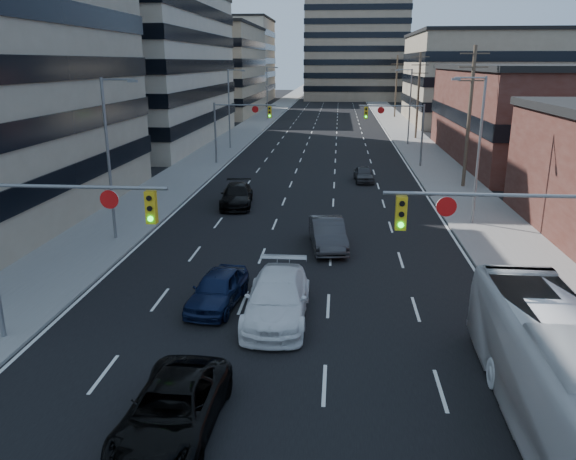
% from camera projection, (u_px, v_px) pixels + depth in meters
% --- Properties ---
extents(road_surface, '(18.00, 300.00, 0.02)m').
position_uv_depth(road_surface, '(331.00, 104.00, 136.14)').
color(road_surface, black).
rests_on(road_surface, ground).
extents(sidewalk_left, '(5.00, 300.00, 0.15)m').
position_uv_depth(sidewalk_left, '(284.00, 103.00, 137.10)').
color(sidewalk_left, slate).
rests_on(sidewalk_left, ground).
extents(sidewalk_right, '(5.00, 300.00, 0.15)m').
position_uv_depth(sidewalk_right, '(378.00, 104.00, 135.14)').
color(sidewalk_right, slate).
rests_on(sidewalk_right, ground).
extents(office_left_mid, '(26.00, 34.00, 28.00)m').
position_uv_depth(office_left_mid, '(100.00, 25.00, 67.63)').
color(office_left_mid, '#ADA089').
rests_on(office_left_mid, ground).
extents(office_left_far, '(20.00, 30.00, 16.00)m').
position_uv_depth(office_left_far, '(203.00, 72.00, 107.26)').
color(office_left_far, gray).
rests_on(office_left_far, ground).
extents(storefront_right_mid, '(20.00, 30.00, 9.00)m').
position_uv_depth(storefront_right_mid, '(557.00, 117.00, 56.49)').
color(storefront_right_mid, '#472119').
rests_on(storefront_right_mid, ground).
extents(office_right_far, '(22.00, 28.00, 14.00)m').
position_uv_depth(office_right_far, '(480.00, 80.00, 91.94)').
color(office_right_far, gray).
rests_on(office_right_far, ground).
extents(bg_block_left, '(24.00, 24.00, 20.00)m').
position_uv_depth(bg_block_left, '(224.00, 61.00, 145.19)').
color(bg_block_left, '#ADA089').
rests_on(bg_block_left, ground).
extents(bg_block_right, '(22.00, 22.00, 12.00)m').
position_uv_depth(bg_block_right, '(468.00, 79.00, 131.69)').
color(bg_block_right, gray).
rests_on(bg_block_right, ground).
extents(signal_near_left, '(6.59, 0.33, 6.00)m').
position_uv_depth(signal_near_left, '(57.00, 229.00, 19.15)').
color(signal_near_left, slate).
rests_on(signal_near_left, ground).
extents(signal_near_right, '(6.59, 0.33, 6.00)m').
position_uv_depth(signal_near_right, '(506.00, 240.00, 17.88)').
color(signal_near_right, slate).
rests_on(signal_near_right, ground).
extents(signal_far_left, '(6.09, 0.33, 6.00)m').
position_uv_depth(signal_far_left, '(238.00, 121.00, 54.47)').
color(signal_far_left, slate).
rests_on(signal_far_left, ground).
extents(signal_far_right, '(6.09, 0.33, 6.00)m').
position_uv_depth(signal_far_right, '(398.00, 122.00, 53.16)').
color(signal_far_right, slate).
rests_on(signal_far_right, ground).
extents(utility_pole_block, '(2.20, 0.28, 11.00)m').
position_uv_depth(utility_pole_block, '(469.00, 115.00, 43.77)').
color(utility_pole_block, '#4C3D2D').
rests_on(utility_pole_block, ground).
extents(utility_pole_midblock, '(2.20, 0.28, 11.00)m').
position_uv_depth(utility_pole_midblock, '(418.00, 94.00, 72.39)').
color(utility_pole_midblock, '#4C3D2D').
rests_on(utility_pole_midblock, ground).
extents(utility_pole_distant, '(2.20, 0.28, 11.00)m').
position_uv_depth(utility_pole_distant, '(396.00, 85.00, 101.01)').
color(utility_pole_distant, '#4C3D2D').
rests_on(utility_pole_distant, ground).
extents(streetlight_left_near, '(2.03, 0.22, 9.00)m').
position_uv_depth(streetlight_left_near, '(111.00, 152.00, 30.63)').
color(streetlight_left_near, slate).
rests_on(streetlight_left_near, ground).
extents(streetlight_left_mid, '(2.03, 0.22, 9.00)m').
position_uv_depth(streetlight_left_mid, '(230.00, 105.00, 64.02)').
color(streetlight_left_mid, slate).
rests_on(streetlight_left_mid, ground).
extents(streetlight_left_far, '(2.03, 0.22, 9.00)m').
position_uv_depth(streetlight_left_far, '(268.00, 90.00, 97.41)').
color(streetlight_left_far, slate).
rests_on(streetlight_left_far, ground).
extents(streetlight_right_near, '(2.03, 0.22, 9.00)m').
position_uv_depth(streetlight_right_near, '(477.00, 144.00, 33.65)').
color(streetlight_right_near, slate).
rests_on(streetlight_right_near, ground).
extents(streetlight_right_far, '(2.03, 0.22, 9.00)m').
position_uv_depth(streetlight_right_far, '(409.00, 103.00, 67.03)').
color(streetlight_right_far, slate).
rests_on(streetlight_right_far, ground).
extents(black_pickup, '(2.55, 5.24, 1.44)m').
position_uv_depth(black_pickup, '(172.00, 410.00, 15.23)').
color(black_pickup, black).
rests_on(black_pickup, ground).
extents(white_van, '(2.45, 5.94, 1.72)m').
position_uv_depth(white_van, '(277.00, 298.00, 22.09)').
color(white_van, white).
rests_on(white_van, ground).
extents(transit_bus, '(2.84, 11.51, 3.20)m').
position_uv_depth(transit_bus, '(566.00, 383.00, 14.89)').
color(transit_bus, silver).
rests_on(transit_bus, ground).
extents(sedan_blue, '(2.28, 4.57, 1.49)m').
position_uv_depth(sedan_blue, '(218.00, 289.00, 23.26)').
color(sedan_blue, '#0D1736').
rests_on(sedan_blue, ground).
extents(sedan_grey_center, '(2.36, 5.09, 1.62)m').
position_uv_depth(sedan_grey_center, '(328.00, 234.00, 30.51)').
color(sedan_grey_center, '#302F32').
rests_on(sedan_grey_center, ground).
extents(sedan_black_far, '(2.65, 5.42, 1.52)m').
position_uv_depth(sedan_black_far, '(237.00, 195.00, 39.50)').
color(sedan_black_far, black).
rests_on(sedan_black_far, ground).
extents(sedan_grey_right, '(1.77, 3.91, 1.30)m').
position_uv_depth(sedan_grey_right, '(364.00, 174.00, 47.61)').
color(sedan_grey_right, '#363739').
rests_on(sedan_grey_right, ground).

